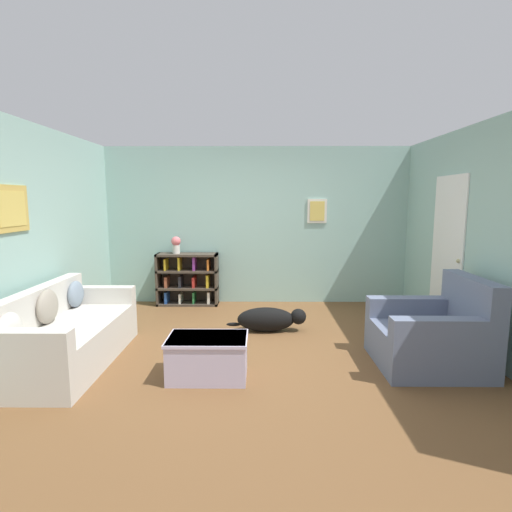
% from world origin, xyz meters
% --- Properties ---
extents(ground_plane, '(14.00, 14.00, 0.00)m').
position_xyz_m(ground_plane, '(0.00, 0.00, 0.00)').
color(ground_plane, brown).
extents(wall_back, '(5.60, 0.13, 2.60)m').
position_xyz_m(wall_back, '(0.00, 2.25, 1.30)').
color(wall_back, '#93BCB2').
rests_on(wall_back, ground_plane).
extents(wall_left, '(0.13, 5.00, 2.60)m').
position_xyz_m(wall_left, '(-2.55, -0.00, 1.30)').
color(wall_left, '#93BCB2').
rests_on(wall_left, ground_plane).
extents(wall_right, '(0.16, 5.00, 2.60)m').
position_xyz_m(wall_right, '(2.55, 0.02, 1.29)').
color(wall_right, '#93BCB2').
rests_on(wall_right, ground_plane).
extents(couch, '(0.84, 1.85, 0.81)m').
position_xyz_m(couch, '(-2.02, -0.40, 0.31)').
color(couch, beige).
rests_on(couch, ground_plane).
extents(bookshelf, '(1.00, 0.33, 0.86)m').
position_xyz_m(bookshelf, '(-1.15, 2.04, 0.42)').
color(bookshelf, '#42382D').
rests_on(bookshelf, ground_plane).
extents(recliner_chair, '(1.05, 1.00, 0.95)m').
position_xyz_m(recliner_chair, '(1.88, -0.43, 0.32)').
color(recliner_chair, slate).
rests_on(recliner_chair, ground_plane).
extents(coffee_table, '(0.78, 0.50, 0.41)m').
position_xyz_m(coffee_table, '(-0.46, -0.74, 0.22)').
color(coffee_table, '#BCB2D1').
rests_on(coffee_table, ground_plane).
extents(dog, '(1.06, 0.29, 0.32)m').
position_xyz_m(dog, '(0.17, 0.66, 0.17)').
color(dog, black).
rests_on(dog, ground_plane).
extents(vase, '(0.15, 0.15, 0.28)m').
position_xyz_m(vase, '(-1.32, 2.02, 1.02)').
color(vase, silver).
rests_on(vase, bookshelf).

